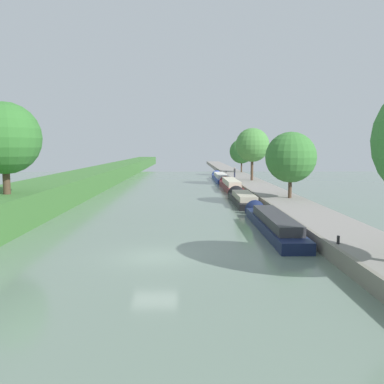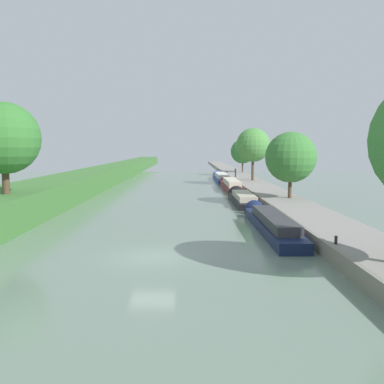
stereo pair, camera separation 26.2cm
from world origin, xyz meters
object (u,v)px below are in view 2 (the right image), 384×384
object	(u,v)px
narrowboat_blue	(221,177)
narrowboat_black	(242,198)
narrowboat_maroon	(231,185)
mooring_bollard_near	(336,240)
person_walking	(236,172)
narrowboat_navy	(270,222)
mooring_bollard_far	(227,172)

from	to	relation	value
narrowboat_blue	narrowboat_black	bearing A→B (deg)	-90.25
narrowboat_maroon	mooring_bollard_near	bearing A→B (deg)	-87.28
narrowboat_maroon	person_walking	xyz separation A→B (m)	(2.15, 12.45, 1.11)
narrowboat_navy	narrowboat_blue	size ratio (longest dim) A/B	0.87
person_walking	mooring_bollard_near	size ratio (longest dim) A/B	3.69
narrowboat_maroon	narrowboat_blue	xyz separation A→B (m)	(-0.11, 16.72, -0.09)
narrowboat_maroon	narrowboat_blue	world-z (taller)	narrowboat_maroon
mooring_bollard_near	mooring_bollard_far	world-z (taller)	same
narrowboat_black	narrowboat_maroon	xyz separation A→B (m)	(0.25, 14.60, 0.14)
narrowboat_black	mooring_bollard_near	xyz separation A→B (m)	(2.03, -22.88, 0.61)
narrowboat_black	narrowboat_maroon	bearing A→B (deg)	89.02
narrowboat_blue	mooring_bollard_far	distance (m)	7.66
narrowboat_navy	mooring_bollard_near	size ratio (longest dim) A/B	32.28
narrowboat_blue	person_walking	distance (m)	4.98
narrowboat_maroon	mooring_bollard_far	size ratio (longest dim) A/B	34.36
narrowboat_black	mooring_bollard_near	bearing A→B (deg)	-84.93
narrowboat_blue	mooring_bollard_far	xyz separation A→B (m)	(1.89, 7.40, 0.56)
narrowboat_black	narrowboat_blue	bearing A→B (deg)	89.75
narrowboat_maroon	mooring_bollard_near	xyz separation A→B (m)	(1.78, -37.48, 0.47)
person_walking	narrowboat_blue	bearing A→B (deg)	117.91
narrowboat_blue	mooring_bollard_far	bearing A→B (deg)	75.64
narrowboat_blue	mooring_bollard_near	distance (m)	54.24
narrowboat_navy	mooring_bollard_near	distance (m)	8.32
narrowboat_navy	person_walking	bearing A→B (deg)	86.89
narrowboat_black	narrowboat_maroon	size ratio (longest dim) A/B	0.75
mooring_bollard_far	mooring_bollard_near	bearing A→B (deg)	-90.00
narrowboat_navy	narrowboat_black	distance (m)	14.80
narrowboat_black	narrowboat_maroon	world-z (taller)	narrowboat_maroon
narrowboat_maroon	mooring_bollard_far	xyz separation A→B (m)	(1.78, 24.12, 0.47)
narrowboat_navy	mooring_bollard_far	distance (m)	53.56
narrowboat_navy	person_walking	distance (m)	41.93
narrowboat_blue	mooring_bollard_near	size ratio (longest dim) A/B	37.32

